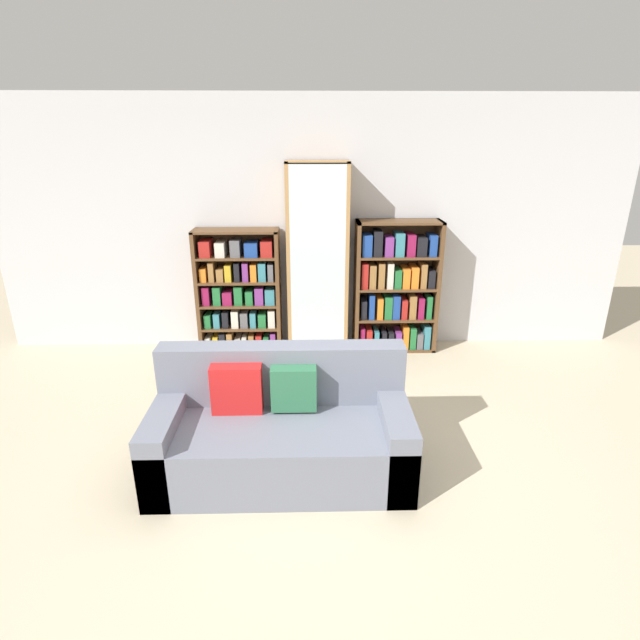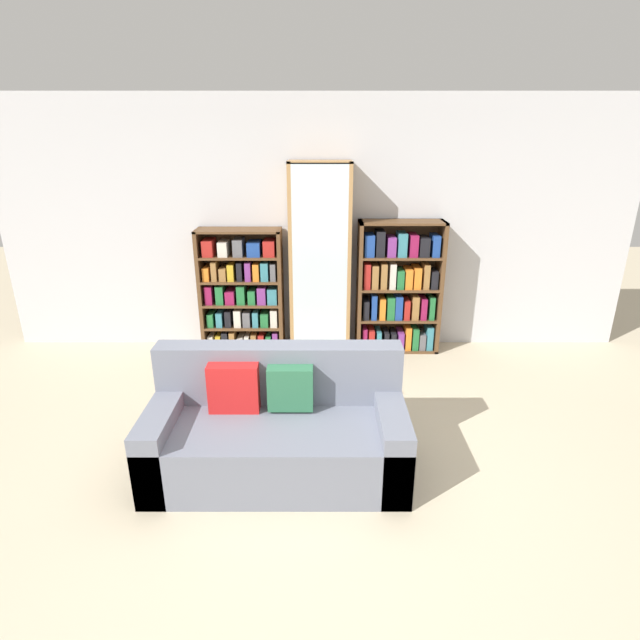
% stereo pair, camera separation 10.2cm
% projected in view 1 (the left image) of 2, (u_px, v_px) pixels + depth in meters
% --- Properties ---
extents(ground_plane, '(16.00, 16.00, 0.00)m').
position_uv_depth(ground_plane, '(320.00, 501.00, 3.33)').
color(ground_plane, beige).
extents(wall_back, '(6.88, 0.06, 2.70)m').
position_uv_depth(wall_back, '(314.00, 227.00, 5.42)').
color(wall_back, silver).
rests_on(wall_back, ground).
extents(couch, '(1.80, 0.82, 0.87)m').
position_uv_depth(couch, '(281.00, 432.00, 3.56)').
color(couch, slate).
rests_on(couch, ground).
extents(bookshelf_left, '(0.90, 0.32, 1.36)m').
position_uv_depth(bookshelf_left, '(240.00, 294.00, 5.45)').
color(bookshelf_left, brown).
rests_on(bookshelf_left, ground).
extents(display_cabinet, '(0.65, 0.36, 2.05)m').
position_uv_depth(display_cabinet, '(317.00, 262.00, 5.34)').
color(display_cabinet, '#AD7F4C').
rests_on(display_cabinet, ground).
extents(bookshelf_right, '(0.91, 0.32, 1.45)m').
position_uv_depth(bookshelf_right, '(396.00, 289.00, 5.48)').
color(bookshelf_right, brown).
rests_on(bookshelf_right, ground).
extents(wine_bottle, '(0.08, 0.08, 0.40)m').
position_uv_depth(wine_bottle, '(362.00, 393.00, 4.39)').
color(wine_bottle, black).
rests_on(wine_bottle, ground).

